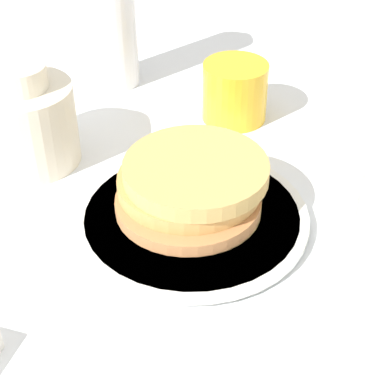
# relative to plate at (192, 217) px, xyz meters

# --- Properties ---
(ground_plane) EXTENTS (4.00, 4.00, 0.00)m
(ground_plane) POSITION_rel_plate_xyz_m (-0.03, 0.01, -0.01)
(ground_plane) COLOR white
(plate) EXTENTS (0.24, 0.24, 0.01)m
(plate) POSITION_rel_plate_xyz_m (0.00, 0.00, 0.00)
(plate) COLOR silver
(plate) RESTS_ON ground_plane
(pancake_stack) EXTENTS (0.15, 0.16, 0.06)m
(pancake_stack) POSITION_rel_plate_xyz_m (0.00, -0.00, 0.03)
(pancake_stack) COLOR tan
(pancake_stack) RESTS_ON plate
(juice_glass) EXTENTS (0.08, 0.08, 0.07)m
(juice_glass) POSITION_rel_plate_xyz_m (0.00, -0.22, 0.03)
(juice_glass) COLOR yellow
(juice_glass) RESTS_ON ground_plane
(cream_jug) EXTENTS (0.11, 0.11, 0.12)m
(cream_jug) POSITION_rel_plate_xyz_m (0.21, -0.06, 0.05)
(cream_jug) COLOR beige
(cream_jug) RESTS_ON ground_plane
(water_bottle_far) EXTENTS (0.07, 0.07, 0.22)m
(water_bottle_far) POSITION_rel_plate_xyz_m (0.19, -0.27, 0.10)
(water_bottle_far) COLOR white
(water_bottle_far) RESTS_ON ground_plane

